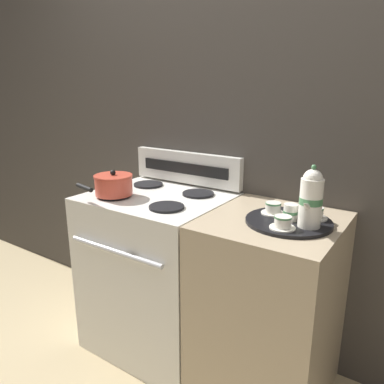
{
  "coord_description": "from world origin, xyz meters",
  "views": [
    {
      "loc": [
        0.92,
        -1.45,
        1.44
      ],
      "look_at": [
        -0.01,
        -0.07,
        0.97
      ],
      "focal_mm": 35.0,
      "sensor_mm": 36.0,
      "label": 1
    }
  ],
  "objects_px": {
    "teacup_right": "(273,208)",
    "creamer_jug": "(291,212)",
    "serving_tray": "(288,222)",
    "stove": "(159,272)",
    "teacup_front": "(283,222)",
    "saucepan": "(113,185)",
    "teacup_left": "(315,213)",
    "teapot": "(311,198)"
  },
  "relations": [
    {
      "from": "teacup_right",
      "to": "creamer_jug",
      "type": "height_order",
      "value": "creamer_jug"
    },
    {
      "from": "serving_tray",
      "to": "stove",
      "type": "bearing_deg",
      "value": 179.35
    },
    {
      "from": "teacup_front",
      "to": "creamer_jug",
      "type": "xyz_separation_m",
      "value": [
        -0.01,
        0.11,
        0.01
      ]
    },
    {
      "from": "teacup_front",
      "to": "saucepan",
      "type": "bearing_deg",
      "value": -178.58
    },
    {
      "from": "saucepan",
      "to": "teacup_front",
      "type": "bearing_deg",
      "value": 1.42
    },
    {
      "from": "teacup_left",
      "to": "teacup_right",
      "type": "distance_m",
      "value": 0.18
    },
    {
      "from": "saucepan",
      "to": "teapot",
      "type": "height_order",
      "value": "teapot"
    },
    {
      "from": "serving_tray",
      "to": "teapot",
      "type": "xyz_separation_m",
      "value": [
        0.09,
        -0.03,
        0.13
      ]
    },
    {
      "from": "teapot",
      "to": "teacup_right",
      "type": "xyz_separation_m",
      "value": [
        -0.18,
        0.07,
        -0.09
      ]
    },
    {
      "from": "stove",
      "to": "teapot",
      "type": "height_order",
      "value": "teapot"
    },
    {
      "from": "stove",
      "to": "teapot",
      "type": "distance_m",
      "value": 0.99
    },
    {
      "from": "stove",
      "to": "creamer_jug",
      "type": "height_order",
      "value": "creamer_jug"
    },
    {
      "from": "teacup_left",
      "to": "creamer_jug",
      "type": "distance_m",
      "value": 0.11
    },
    {
      "from": "stove",
      "to": "serving_tray",
      "type": "distance_m",
      "value": 0.85
    },
    {
      "from": "creamer_jug",
      "to": "teacup_left",
      "type": "bearing_deg",
      "value": 43.22
    },
    {
      "from": "teacup_left",
      "to": "creamer_jug",
      "type": "xyz_separation_m",
      "value": [
        -0.08,
        -0.07,
        0.01
      ]
    },
    {
      "from": "saucepan",
      "to": "teacup_front",
      "type": "xyz_separation_m",
      "value": [
        0.9,
        0.02,
        -0.03
      ]
    },
    {
      "from": "stove",
      "to": "saucepan",
      "type": "xyz_separation_m",
      "value": [
        -0.17,
        -0.14,
        0.51
      ]
    },
    {
      "from": "saucepan",
      "to": "creamer_jug",
      "type": "relative_size",
      "value": 4.03
    },
    {
      "from": "teapot",
      "to": "teacup_left",
      "type": "bearing_deg",
      "value": 93.77
    },
    {
      "from": "saucepan",
      "to": "teacup_left",
      "type": "relative_size",
      "value": 2.74
    },
    {
      "from": "stove",
      "to": "creamer_jug",
      "type": "relative_size",
      "value": 12.82
    },
    {
      "from": "saucepan",
      "to": "serving_tray",
      "type": "distance_m",
      "value": 0.9
    },
    {
      "from": "serving_tray",
      "to": "teacup_front",
      "type": "relative_size",
      "value": 3.48
    },
    {
      "from": "serving_tray",
      "to": "teacup_right",
      "type": "distance_m",
      "value": 0.1
    },
    {
      "from": "serving_tray",
      "to": "teacup_right",
      "type": "height_order",
      "value": "teacup_right"
    },
    {
      "from": "teacup_right",
      "to": "teacup_front",
      "type": "height_order",
      "value": "same"
    },
    {
      "from": "teacup_right",
      "to": "creamer_jug",
      "type": "bearing_deg",
      "value": -22.17
    },
    {
      "from": "serving_tray",
      "to": "teapot",
      "type": "height_order",
      "value": "teapot"
    },
    {
      "from": "teapot",
      "to": "stove",
      "type": "bearing_deg",
      "value": 177.35
    },
    {
      "from": "serving_tray",
      "to": "creamer_jug",
      "type": "relative_size",
      "value": 5.12
    },
    {
      "from": "serving_tray",
      "to": "teacup_front",
      "type": "height_order",
      "value": "teacup_front"
    },
    {
      "from": "stove",
      "to": "teapot",
      "type": "relative_size",
      "value": 3.57
    },
    {
      "from": "teacup_left",
      "to": "teacup_right",
      "type": "bearing_deg",
      "value": -167.62
    },
    {
      "from": "serving_tray",
      "to": "teacup_right",
      "type": "bearing_deg",
      "value": 155.59
    },
    {
      "from": "serving_tray",
      "to": "creamer_jug",
      "type": "xyz_separation_m",
      "value": [
        0.01,
        0.0,
        0.04
      ]
    },
    {
      "from": "saucepan",
      "to": "serving_tray",
      "type": "xyz_separation_m",
      "value": [
        0.89,
        0.13,
        -0.06
      ]
    },
    {
      "from": "stove",
      "to": "teacup_front",
      "type": "bearing_deg",
      "value": -9.0
    },
    {
      "from": "serving_tray",
      "to": "teacup_front",
      "type": "distance_m",
      "value": 0.11
    },
    {
      "from": "creamer_jug",
      "to": "stove",
      "type": "bearing_deg",
      "value": 179.5
    },
    {
      "from": "teacup_front",
      "to": "creamer_jug",
      "type": "relative_size",
      "value": 1.47
    },
    {
      "from": "saucepan",
      "to": "serving_tray",
      "type": "bearing_deg",
      "value": 8.32
    }
  ]
}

